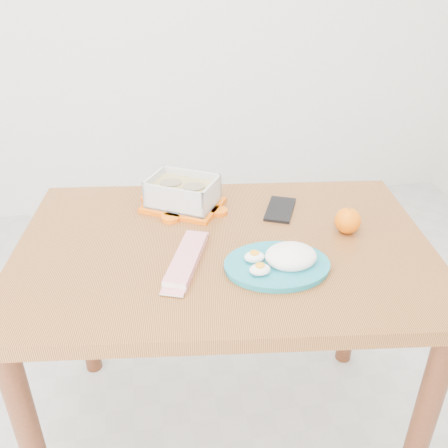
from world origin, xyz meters
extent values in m
plane|color=#B7B7B2|center=(0.00, 0.00, 0.00)|extent=(3.50, 3.50, 0.00)
cube|color=#9D632C|center=(0.01, 0.06, 0.73)|extent=(1.18, 0.86, 0.04)
cylinder|color=#5D2A17|center=(0.46, -0.31, 0.35)|extent=(0.06, 0.06, 0.71)
cylinder|color=#5D2A17|center=(-0.44, 0.42, 0.35)|extent=(0.06, 0.06, 0.71)
cylinder|color=#5D2A17|center=(0.54, 0.30, 0.35)|extent=(0.06, 0.06, 0.71)
cube|color=#F56207|center=(-0.07, 0.28, 0.76)|extent=(0.27, 0.26, 0.01)
cube|color=silver|center=(-0.07, 0.28, 0.80)|extent=(0.24, 0.22, 0.08)
cube|color=tan|center=(-0.07, 0.28, 0.80)|extent=(0.22, 0.20, 0.05)
cylinder|color=#8D7A5C|center=(-0.11, 0.30, 0.81)|extent=(0.09, 0.09, 0.02)
cylinder|color=#8D7A5C|center=(-0.04, 0.26, 0.81)|extent=(0.09, 0.09, 0.02)
sphere|color=orange|center=(0.36, 0.06, 0.79)|extent=(0.07, 0.07, 0.07)
cylinder|color=teal|center=(0.12, -0.08, 0.76)|extent=(0.28, 0.28, 0.02)
ellipsoid|color=white|center=(0.16, -0.08, 0.79)|extent=(0.14, 0.12, 0.05)
ellipsoid|color=white|center=(0.07, -0.06, 0.78)|extent=(0.05, 0.04, 0.03)
ellipsoid|color=white|center=(0.07, -0.12, 0.78)|extent=(0.05, 0.04, 0.03)
cube|color=red|center=(-0.10, -0.02, 0.76)|extent=(0.14, 0.24, 0.02)
cube|color=black|center=(0.21, 0.21, 0.75)|extent=(0.13, 0.17, 0.01)
camera|label=1|loc=(-0.18, -1.05, 1.46)|focal=40.00mm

